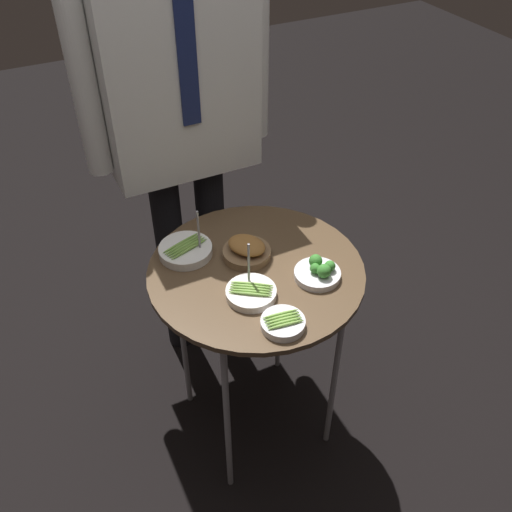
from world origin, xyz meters
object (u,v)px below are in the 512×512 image
bowl_asparagus_front_center (283,323)px  waiter_figure (178,98)px  bowl_asparagus_mid_right (251,292)px  serving_cart (256,284)px  bowl_roast_mid_left (246,250)px  bowl_broccoli_back_right (318,272)px  bowl_asparagus_near_rim (186,250)px

bowl_asparagus_front_center → waiter_figure: size_ratio=0.07×
bowl_asparagus_front_center → bowl_asparagus_mid_right: bearing=100.0°
serving_cart → bowl_roast_mid_left: bowl_roast_mid_left is taller
waiter_figure → bowl_roast_mid_left: bearing=-86.8°
bowl_asparagus_mid_right → bowl_broccoli_back_right: size_ratio=1.15×
bowl_asparagus_mid_right → waiter_figure: waiter_figure is taller
serving_cart → bowl_asparagus_near_rim: (-0.16, 0.16, 0.08)m
bowl_broccoli_back_right → bowl_asparagus_front_center: bowl_broccoli_back_right is taller
bowl_asparagus_mid_right → bowl_asparagus_near_rim: 0.27m
bowl_asparagus_near_rim → bowl_asparagus_front_center: size_ratio=1.37×
serving_cart → bowl_roast_mid_left: (-0.00, 0.06, 0.09)m
serving_cart → bowl_broccoli_back_right: (0.15, -0.11, 0.08)m
serving_cart → bowl_asparagus_front_center: bearing=-99.2°
bowl_asparagus_near_rim → bowl_broccoli_back_right: bearing=-41.0°
bowl_asparagus_mid_right → waiter_figure: (0.04, 0.61, 0.32)m
serving_cart → waiter_figure: 0.65m
serving_cart → bowl_broccoli_back_right: size_ratio=5.62×
bowl_roast_mid_left → bowl_broccoli_back_right: 0.23m
bowl_asparagus_near_rim → waiter_figure: bearing=69.0°
bowl_asparagus_near_rim → bowl_asparagus_mid_right: bearing=-68.7°
serving_cart → bowl_asparagus_mid_right: bowl_asparagus_mid_right is taller
bowl_asparagus_mid_right → bowl_roast_mid_left: bearing=69.3°
bowl_asparagus_near_rim → bowl_broccoli_back_right: size_ratio=1.20×
bowl_asparagus_near_rim → waiter_figure: size_ratio=0.09×
bowl_asparagus_front_center → bowl_broccoli_back_right: bearing=34.4°
bowl_roast_mid_left → bowl_broccoli_back_right: same height
bowl_asparagus_near_rim → bowl_broccoli_back_right: 0.41m
bowl_broccoli_back_right → serving_cart: bearing=142.5°
bowl_roast_mid_left → bowl_broccoli_back_right: size_ratio=1.10×
bowl_broccoli_back_right → bowl_asparagus_front_center: (-0.19, -0.13, -0.01)m
bowl_asparagus_near_rim → bowl_roast_mid_left: bearing=-30.1°
bowl_roast_mid_left → waiter_figure: bearing=93.2°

